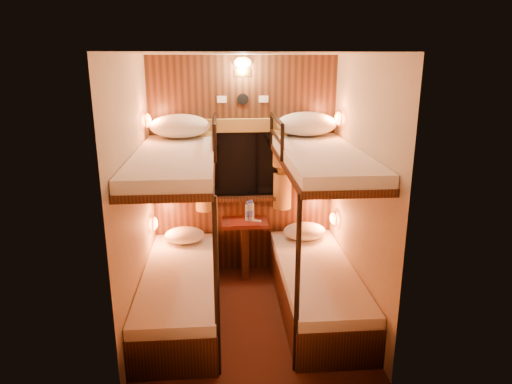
{
  "coord_description": "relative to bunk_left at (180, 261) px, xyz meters",
  "views": [
    {
      "loc": [
        -0.25,
        -3.85,
        2.36
      ],
      "look_at": [
        0.07,
        0.15,
        1.18
      ],
      "focal_mm": 32.0,
      "sensor_mm": 36.0,
      "label": 1
    }
  ],
  "objects": [
    {
      "name": "wall_right",
      "position": [
        1.65,
        -0.07,
        0.64
      ],
      "size": [
        0.0,
        2.4,
        2.4
      ],
      "primitive_type": "plane",
      "rotation": [
        1.57,
        0.0,
        -1.57
      ],
      "color": "#C6B293",
      "rests_on": "floor"
    },
    {
      "name": "pillow_lower_left",
      "position": [
        -0.0,
        0.68,
        -0.02
      ],
      "size": [
        0.43,
        0.31,
        0.17
      ],
      "primitive_type": "ellipsoid",
      "color": "white",
      "rests_on": "bunk_left"
    },
    {
      "name": "pillow_upper_right",
      "position": [
        1.3,
        0.74,
        1.15
      ],
      "size": [
        0.63,
        0.45,
        0.25
      ],
      "primitive_type": "ellipsoid",
      "color": "white",
      "rests_on": "bunk_right"
    },
    {
      "name": "back_panel",
      "position": [
        0.65,
        0.97,
        0.64
      ],
      "size": [
        2.0,
        0.03,
        2.4
      ],
      "primitive_type": "cube",
      "color": "black",
      "rests_on": "floor"
    },
    {
      "name": "bottle_right",
      "position": [
        0.72,
        0.77,
        0.2
      ],
      "size": [
        0.07,
        0.07,
        0.24
      ],
      "rotation": [
        0.0,
        0.0,
        0.21
      ],
      "color": "#99BFE5",
      "rests_on": "table"
    },
    {
      "name": "wall_left",
      "position": [
        -0.35,
        -0.07,
        0.64
      ],
      "size": [
        0.0,
        2.4,
        2.4
      ],
      "primitive_type": "plane",
      "rotation": [
        1.57,
        0.0,
        1.57
      ],
      "color": "#C6B293",
      "rests_on": "floor"
    },
    {
      "name": "pillow_lower_right",
      "position": [
        1.3,
        0.68,
        -0.01
      ],
      "size": [
        0.46,
        0.33,
        0.18
      ],
      "primitive_type": "ellipsoid",
      "color": "white",
      "rests_on": "bunk_right"
    },
    {
      "name": "back_fixtures",
      "position": [
        0.65,
        0.93,
        1.69
      ],
      "size": [
        0.54,
        0.09,
        0.48
      ],
      "color": "black",
      "rests_on": "back_panel"
    },
    {
      "name": "sachet_a",
      "position": [
        0.74,
        0.78,
        0.09
      ],
      "size": [
        0.09,
        0.07,
        0.01
      ],
      "primitive_type": "cube",
      "rotation": [
        0.0,
        0.0,
        -0.07
      ],
      "color": "silver",
      "rests_on": "table"
    },
    {
      "name": "wall_front",
      "position": [
        0.65,
        -1.12,
        0.64
      ],
      "size": [
        2.4,
        0.0,
        2.4
      ],
      "primitive_type": "plane",
      "rotation": [
        -1.57,
        0.0,
        0.0
      ],
      "color": "#C6B293",
      "rests_on": "floor"
    },
    {
      "name": "sachet_b",
      "position": [
        0.79,
        0.76,
        0.09
      ],
      "size": [
        0.09,
        0.07,
        0.01
      ],
      "primitive_type": "cube",
      "rotation": [
        0.0,
        0.0,
        -0.14
      ],
      "color": "silver",
      "rests_on": "table"
    },
    {
      "name": "ceiling",
      "position": [
        0.65,
        -0.07,
        1.84
      ],
      "size": [
        2.1,
        2.1,
        0.0
      ],
      "primitive_type": "plane",
      "rotation": [
        3.14,
        0.0,
        0.0
      ],
      "color": "silver",
      "rests_on": "wall_back"
    },
    {
      "name": "curtains",
      "position": [
        0.65,
        0.9,
        0.71
      ],
      "size": [
        1.1,
        0.22,
        1.0
      ],
      "color": "olive",
      "rests_on": "back_panel"
    },
    {
      "name": "pillow_upper_left",
      "position": [
        -0.0,
        0.72,
        1.15
      ],
      "size": [
        0.61,
        0.43,
        0.24
      ],
      "primitive_type": "ellipsoid",
      "color": "white",
      "rests_on": "bunk_left"
    },
    {
      "name": "bunk_left",
      "position": [
        0.0,
        0.0,
        0.0
      ],
      "size": [
        0.72,
        1.9,
        1.82
      ],
      "color": "black",
      "rests_on": "floor"
    },
    {
      "name": "bottle_left",
      "position": [
        0.69,
        0.78,
        0.19
      ],
      "size": [
        0.06,
        0.06,
        0.22
      ],
      "rotation": [
        0.0,
        0.0,
        0.08
      ],
      "color": "#99BFE5",
      "rests_on": "table"
    },
    {
      "name": "bunk_right",
      "position": [
        1.3,
        0.0,
        0.0
      ],
      "size": [
        0.72,
        1.9,
        1.82
      ],
      "color": "black",
      "rests_on": "floor"
    },
    {
      "name": "floor",
      "position": [
        0.65,
        -0.07,
        -0.56
      ],
      "size": [
        2.1,
        2.1,
        0.0
      ],
      "primitive_type": "plane",
      "color": "#38180F",
      "rests_on": "ground"
    },
    {
      "name": "wall_back",
      "position": [
        0.65,
        0.98,
        0.64
      ],
      "size": [
        2.4,
        0.0,
        2.4
      ],
      "primitive_type": "plane",
      "rotation": [
        1.57,
        0.0,
        0.0
      ],
      "color": "#C6B293",
      "rests_on": "floor"
    },
    {
      "name": "table",
      "position": [
        0.65,
        0.78,
        -0.14
      ],
      "size": [
        0.5,
        0.34,
        0.66
      ],
      "color": "#581B14",
      "rests_on": "floor"
    },
    {
      "name": "window",
      "position": [
        0.65,
        0.94,
        0.62
      ],
      "size": [
        1.0,
        0.12,
        0.79
      ],
      "color": "black",
      "rests_on": "back_panel"
    },
    {
      "name": "reading_lamps",
      "position": [
        0.65,
        0.63,
        0.68
      ],
      "size": [
        2.0,
        0.2,
        1.25
      ],
      "color": "orange",
      "rests_on": "wall_left"
    }
  ]
}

